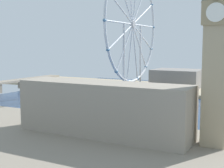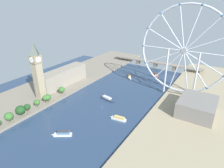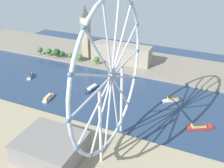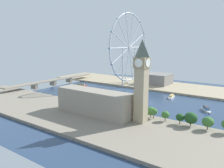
# 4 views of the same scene
# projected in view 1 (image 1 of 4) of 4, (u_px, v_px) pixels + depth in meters

# --- Properties ---
(ground_plane) EXTENTS (382.17, 382.17, 0.00)m
(ground_plane) POSITION_uv_depth(u_px,v_px,m) (194.00, 112.00, 235.53)
(ground_plane) COLOR navy
(riverbank_left) EXTENTS (90.00, 520.00, 3.00)m
(riverbank_left) POSITION_uv_depth(u_px,v_px,m) (133.00, 151.00, 142.41)
(riverbank_left) COLOR gray
(riverbank_left) RESTS_ON ground_plane
(riverbank_right) EXTENTS (90.00, 520.00, 3.00)m
(riverbank_right) POSITION_uv_depth(u_px,v_px,m) (220.00, 92.00, 328.30)
(riverbank_right) COLOR tan
(riverbank_right) RESTS_ON ground_plane
(clock_tower) EXTENTS (13.09, 13.09, 80.13)m
(clock_tower) POSITION_uv_depth(u_px,v_px,m) (217.00, 53.00, 141.72)
(clock_tower) COLOR tan
(clock_tower) RESTS_ON riverbank_left
(parliament_block) EXTENTS (22.00, 89.52, 26.62)m
(parliament_block) POSITION_uv_depth(u_px,v_px,m) (103.00, 109.00, 162.25)
(parliament_block) COLOR gray
(parliament_block) RESTS_ON riverbank_left
(ferris_wheel) EXTENTS (123.85, 3.20, 127.79)m
(ferris_wheel) POSITION_uv_depth(u_px,v_px,m) (133.00, 25.00, 335.73)
(ferris_wheel) COLOR silver
(ferris_wheel) RESTS_ON riverbank_right
(riverside_hall) EXTENTS (42.08, 50.82, 19.19)m
(riverside_hall) POSITION_uv_depth(u_px,v_px,m) (177.00, 78.00, 353.37)
(riverside_hall) COLOR gray
(riverside_hall) RESTS_ON riverbank_right
(tour_boat_0) EXTENTS (18.19, 27.33, 5.25)m
(tour_boat_0) POSITION_uv_depth(u_px,v_px,m) (47.00, 92.00, 323.40)
(tour_boat_0) COLOR #B22D28
(tour_boat_0) RESTS_ON ground_plane
(tour_boat_1) EXTENTS (25.02, 9.81, 4.44)m
(tour_boat_1) POSITION_uv_depth(u_px,v_px,m) (164.00, 108.00, 241.14)
(tour_boat_1) COLOR #2D384C
(tour_boat_1) RESTS_ON ground_plane
(tour_boat_2) EXTENTS (15.54, 20.87, 6.11)m
(tour_boat_2) POSITION_uv_depth(u_px,v_px,m) (52.00, 100.00, 273.29)
(tour_boat_2) COLOR white
(tour_boat_2) RESTS_ON ground_plane
(tour_boat_4) EXTENTS (21.87, 6.80, 4.86)m
(tour_boat_4) POSITION_uv_depth(u_px,v_px,m) (223.00, 103.00, 258.95)
(tour_boat_4) COLOR white
(tour_boat_4) RESTS_ON ground_plane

